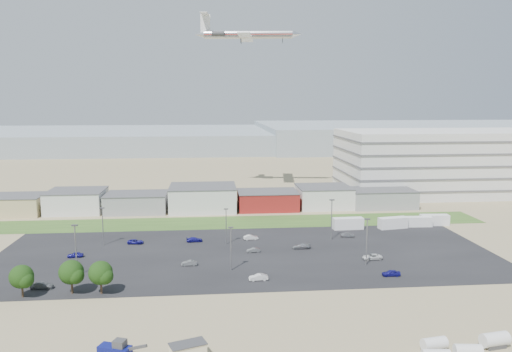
{
  "coord_description": "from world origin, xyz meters",
  "views": [
    {
      "loc": [
        -3.46,
        -96.25,
        36.58
      ],
      "look_at": [
        7.58,
        22.0,
        18.73
      ],
      "focal_mm": 35.0,
      "sensor_mm": 36.0,
      "label": 1
    }
  ],
  "objects": [
    {
      "name": "airliner",
      "position": [
        12.13,
        103.41,
        62.38
      ],
      "size": [
        45.47,
        33.93,
        12.43
      ],
      "primitive_type": null,
      "rotation": [
        0.0,
        0.0,
        -0.13
      ],
      "color": "silver"
    },
    {
      "name": "parked_car_2",
      "position": [
        34.38,
        1.71,
        0.65
      ],
      "size": [
        3.9,
        1.71,
        1.31
      ],
      "primitive_type": "imported",
      "rotation": [
        0.0,
        0.0,
        -1.61
      ],
      "color": "navy",
      "rests_on": "ground"
    },
    {
      "name": "parked_car_10",
      "position": [
        -36.73,
        1.14,
        0.66
      ],
      "size": [
        4.68,
        2.22,
        1.32
      ],
      "primitive_type": "imported",
      "rotation": [
        0.0,
        0.0,
        1.49
      ],
      "color": "#595B5E",
      "rests_on": "ground"
    },
    {
      "name": "box_trailer_d",
      "position": [
        62.99,
        43.08,
        1.57
      ],
      "size": [
        8.53,
        3.12,
        3.15
      ],
      "primitive_type": null,
      "rotation": [
        0.0,
        0.0,
        -0.06
      ],
      "color": "silver",
      "rests_on": "ground"
    },
    {
      "name": "lightpole_back_m",
      "position": [
        0.47,
        28.62,
        4.7
      ],
      "size": [
        1.11,
        0.46,
        9.4
      ],
      "primitive_type": null,
      "color": "slate",
      "rests_on": "ground"
    },
    {
      "name": "parked_car_9",
      "position": [
        -22.94,
        31.23,
        0.57
      ],
      "size": [
        4.32,
        2.42,
        1.14
      ],
      "primitive_type": "imported",
      "rotation": [
        0.0,
        0.0,
        1.44
      ],
      "color": "navy",
      "rests_on": "ground"
    },
    {
      "name": "parked_car_0",
      "position": [
        33.96,
        12.93,
        0.64
      ],
      "size": [
        4.75,
        2.43,
        1.28
      ],
      "primitive_type": "imported",
      "rotation": [
        0.0,
        0.0,
        -1.5
      ],
      "color": "silver",
      "rests_on": "ground"
    },
    {
      "name": "storage_tank_nw",
      "position": [
        29.22,
        -29.84,
        1.12
      ],
      "size": [
        3.98,
        2.47,
        2.23
      ],
      "primitive_type": null,
      "rotation": [
        0.0,
        0.0,
        0.17
      ],
      "color": "silver",
      "rests_on": "ground"
    },
    {
      "name": "storage_tank_ne",
      "position": [
        38.72,
        -29.69,
        1.26
      ],
      "size": [
        4.5,
        2.77,
        2.53
      ],
      "primitive_type": null,
      "rotation": [
        0.0,
        0.0,
        0.16
      ],
      "color": "silver",
      "rests_on": "ground"
    },
    {
      "name": "box_trailer_c",
      "position": [
        57.57,
        41.96,
        1.45
      ],
      "size": [
        7.85,
        2.72,
        2.91
      ],
      "primitive_type": null,
      "rotation": [
        0.0,
        0.0,
        -0.04
      ],
      "color": "silver",
      "rests_on": "ground"
    },
    {
      "name": "parked_car_4",
      "position": [
        -8.39,
        12.49,
        0.58
      ],
      "size": [
        3.57,
        1.35,
        1.16
      ],
      "primitive_type": "imported",
      "rotation": [
        0.0,
        0.0,
        -1.6
      ],
      "color": "#595B5E",
      "rests_on": "ground"
    },
    {
      "name": "lightpole_front_l",
      "position": [
        -31.89,
        8.48,
        5.48
      ],
      "size": [
        1.29,
        0.54,
        10.96
      ],
      "primitive_type": null,
      "color": "slate",
      "rests_on": "ground"
    },
    {
      "name": "tree_right",
      "position": [
        -30.13,
        -2.02,
        3.75
      ],
      "size": [
        5.0,
        5.0,
        7.49
      ],
      "primitive_type": null,
      "color": "black",
      "rests_on": "ground"
    },
    {
      "name": "parking_garage",
      "position": [
        90.0,
        95.0,
        12.5
      ],
      "size": [
        80.0,
        40.0,
        25.0
      ],
      "primitive_type": "cube",
      "color": "silver",
      "rests_on": "ground"
    },
    {
      "name": "lightpole_front_m",
      "position": [
        0.84,
        8.43,
        4.85
      ],
      "size": [
        1.14,
        0.48,
        9.71
      ],
      "primitive_type": null,
      "color": "slate",
      "rests_on": "ground"
    },
    {
      "name": "parked_car_7",
      "position": [
        6.86,
        21.13,
        0.55
      ],
      "size": [
        3.44,
        1.58,
        1.09
      ],
      "primitive_type": "imported",
      "rotation": [
        0.0,
        0.0,
        -1.44
      ],
      "color": "#595B5E",
      "rests_on": "ground"
    },
    {
      "name": "parked_car_13",
      "position": [
        6.19,
        1.79,
        0.65
      ],
      "size": [
        4.01,
        1.57,
        1.3
      ],
      "primitive_type": "imported",
      "rotation": [
        0.0,
        0.0,
        -1.52
      ],
      "color": "silver",
      "rests_on": "ground"
    },
    {
      "name": "parked_car_5",
      "position": [
        -35.51,
        21.06,
        0.62
      ],
      "size": [
        3.74,
        1.7,
        1.25
      ],
      "primitive_type": "imported",
      "rotation": [
        0.0,
        0.0,
        -1.51
      ],
      "color": "navy",
      "rests_on": "ground"
    },
    {
      "name": "box_trailer_b",
      "position": [
        49.3,
        40.55,
        1.6
      ],
      "size": [
        8.88,
        4.14,
        3.2
      ],
      "primitive_type": null,
      "rotation": [
        0.0,
        0.0,
        0.18
      ],
      "color": "silver",
      "rests_on": "ground"
    },
    {
      "name": "parked_car_12",
      "position": [
        19.03,
        22.96,
        0.64
      ],
      "size": [
        4.46,
        1.93,
        1.28
      ],
      "primitive_type": "imported",
      "rotation": [
        0.0,
        0.0,
        -1.6
      ],
      "color": "#A5A5AA",
      "rests_on": "ground"
    },
    {
      "name": "parked_car_6",
      "position": [
        -7.77,
        31.65,
        0.61
      ],
      "size": [
        4.35,
        2.12,
        1.22
      ],
      "primitive_type": "imported",
      "rotation": [
        0.0,
        0.0,
        1.67
      ],
      "color": "navy",
      "rests_on": "ground"
    },
    {
      "name": "lightpole_front_r",
      "position": [
        31.31,
        9.19,
        5.36
      ],
      "size": [
        1.26,
        0.53,
        10.72
      ],
      "primitive_type": null,
      "color": "slate",
      "rests_on": "ground"
    },
    {
      "name": "ground",
      "position": [
        0.0,
        0.0,
        0.0
      ],
      "size": [
        700.0,
        700.0,
        0.0
      ],
      "primitive_type": "plane",
      "color": "#847654",
      "rests_on": "ground"
    },
    {
      "name": "box_trailer_a",
      "position": [
        36.05,
        40.92,
        1.64
      ],
      "size": [
        8.84,
        3.07,
        3.28
      ],
      "primitive_type": null,
      "rotation": [
        0.0,
        0.0,
        0.04
      ],
      "color": "silver",
      "rests_on": "ground"
    },
    {
      "name": "building_row",
      "position": [
        -17.0,
        71.0,
        4.0
      ],
      "size": [
        170.0,
        20.0,
        8.0
      ],
      "primitive_type": null,
      "color": "silver",
      "rests_on": "ground"
    },
    {
      "name": "lightpole_back_r",
      "position": [
        28.57,
        30.62,
        5.44
      ],
      "size": [
        1.28,
        0.53,
        10.87
      ],
      "primitive_type": null,
      "color": "slate",
      "rests_on": "ground"
    },
    {
      "name": "parked_car_11",
      "position": [
        7.17,
        32.36,
        0.64
      ],
      "size": [
        3.95,
        1.65,
        1.27
      ],
      "primitive_type": "imported",
      "rotation": [
        0.0,
        0.0,
        1.65
      ],
      "color": "silver",
      "rests_on": "ground"
    },
    {
      "name": "grass_strip",
      "position": [
        0.0,
        52.0,
        0.01
      ],
      "size": [
        160.0,
        16.0,
        0.02
      ],
      "primitive_type": "cube",
      "color": "#325520",
      "rests_on": "ground"
    },
    {
      "name": "telehandler",
      "position": [
        -17.32,
        -28.16,
        1.57
      ],
      "size": [
        7.92,
        5.02,
        3.13
      ],
      "primitive_type": null,
      "rotation": [
        0.0,
        0.0,
        -0.37
      ],
      "color": "#0B105A",
      "rests_on": "ground"
    },
    {
      "name": "tree_mid",
      "position": [
        -38.94,
        -3.04,
        3.55
      ],
      "size": [
        4.73,
        4.73,
        7.1
      ],
      "primitive_type": null,
      "color": "black",
      "rests_on": "ground"
    },
    {
      "name": "lightpole_back_l",
      "position": [
        -30.97,
        30.95,
        4.89
      ],
      "size": [
        1.15,
        0.48,
        9.78
      ],
      "primitive_type": null,
      "color": "slate",
      "rests_on": "ground"
    },
    {
      "name": "storage_tank_se",
      "position": [
        33.08,
        -32.4,
        1.14
      ],
      "size": [
        4.0,
        2.34,
        2.28
      ],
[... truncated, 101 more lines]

